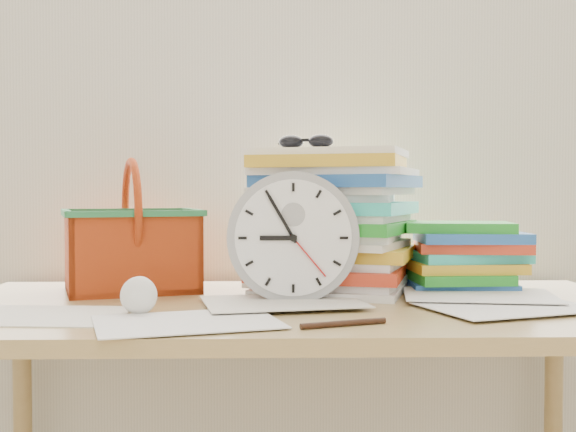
{
  "coord_description": "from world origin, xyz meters",
  "views": [
    {
      "loc": [
        -0.05,
        0.16,
        0.98
      ],
      "look_at": [
        -0.01,
        1.6,
        0.93
      ],
      "focal_mm": 45.0,
      "sensor_mm": 36.0,
      "label": 1
    }
  ],
  "objects_px": {
    "paper_stack": "(332,221)",
    "clock": "(293,237)",
    "book_stack": "(465,257)",
    "desk": "(295,340)",
    "basket": "(132,226)"
  },
  "relations": [
    {
      "from": "clock",
      "to": "book_stack",
      "type": "relative_size",
      "value": 1.01
    },
    {
      "from": "paper_stack",
      "to": "basket",
      "type": "bearing_deg",
      "value": 177.9
    },
    {
      "from": "desk",
      "to": "book_stack",
      "type": "height_order",
      "value": "book_stack"
    },
    {
      "from": "paper_stack",
      "to": "basket",
      "type": "xyz_separation_m",
      "value": [
        -0.45,
        0.02,
        -0.01
      ]
    },
    {
      "from": "book_stack",
      "to": "basket",
      "type": "xyz_separation_m",
      "value": [
        -0.75,
        0.02,
        0.07
      ]
    },
    {
      "from": "clock",
      "to": "basket",
      "type": "distance_m",
      "value": 0.4
    },
    {
      "from": "desk",
      "to": "book_stack",
      "type": "distance_m",
      "value": 0.45
    },
    {
      "from": "paper_stack",
      "to": "clock",
      "type": "bearing_deg",
      "value": -120.85
    },
    {
      "from": "clock",
      "to": "basket",
      "type": "xyz_separation_m",
      "value": [
        -0.36,
        0.17,
        0.01
      ]
    },
    {
      "from": "paper_stack",
      "to": "book_stack",
      "type": "bearing_deg",
      "value": -1.01
    },
    {
      "from": "book_stack",
      "to": "basket",
      "type": "bearing_deg",
      "value": 178.34
    },
    {
      "from": "desk",
      "to": "clock",
      "type": "relative_size",
      "value": 5.29
    },
    {
      "from": "book_stack",
      "to": "desk",
      "type": "bearing_deg",
      "value": -157.56
    },
    {
      "from": "desk",
      "to": "clock",
      "type": "bearing_deg",
      "value": 105.12
    },
    {
      "from": "paper_stack",
      "to": "clock",
      "type": "distance_m",
      "value": 0.18
    }
  ]
}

